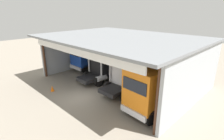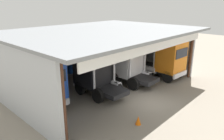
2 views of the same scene
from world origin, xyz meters
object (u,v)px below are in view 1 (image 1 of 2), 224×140
oil_drum (146,68)px  traffic_cone (52,88)px  truck_blue_right_bay (84,57)px  truck_black_center_left_bay (103,64)px  truck_orange_center_bay (146,92)px  truck_white_left_bay (126,75)px  tool_cart (123,62)px

oil_drum → traffic_cone: 11.71m
truck_blue_right_bay → oil_drum: truck_blue_right_bay is taller
traffic_cone → truck_blue_right_bay: bearing=115.3°
truck_black_center_left_bay → truck_orange_center_bay: truck_orange_center_bay is taller
truck_white_left_bay → oil_drum: truck_white_left_bay is taller
truck_black_center_left_bay → truck_orange_center_bay: bearing=-16.8°
oil_drum → tool_cart: tool_cart is taller
oil_drum → traffic_cone: size_ratio=1.54×
truck_white_left_bay → truck_blue_right_bay: bearing=170.2°
truck_black_center_left_bay → traffic_cone: 5.84m
truck_white_left_bay → traffic_cone: (-5.20, -4.89, -1.47)m
truck_blue_right_bay → truck_white_left_bay: (8.10, -1.24, -0.07)m
oil_drum → tool_cart: size_ratio=0.86×
truck_black_center_left_bay → oil_drum: truck_black_center_left_bay is taller
truck_blue_right_bay → oil_drum: size_ratio=5.46×
truck_white_left_bay → truck_orange_center_bay: bearing=-29.8°
truck_white_left_bay → truck_black_center_left_bay: bearing=170.7°
tool_cart → traffic_cone: bearing=-86.7°
truck_blue_right_bay → tool_cart: bearing=-114.8°
truck_white_left_bay → oil_drum: 6.81m
truck_black_center_left_bay → oil_drum: size_ratio=5.35×
truck_black_center_left_bay → tool_cart: size_ratio=4.63×
tool_cart → oil_drum: bearing=-0.3°
tool_cart → traffic_cone: tool_cart is taller
truck_black_center_left_bay → truck_white_left_bay: 3.78m
truck_white_left_bay → oil_drum: (-1.99, 6.38, -1.32)m
truck_black_center_left_bay → oil_drum: (1.75, 5.84, -1.44)m
truck_white_left_bay → traffic_cone: size_ratio=7.43×
truck_white_left_bay → traffic_cone: truck_white_left_bay is taller
truck_black_center_left_bay → truck_orange_center_bay: 7.74m
truck_black_center_left_bay → oil_drum: bearing=75.3°
tool_cart → traffic_cone: 11.31m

